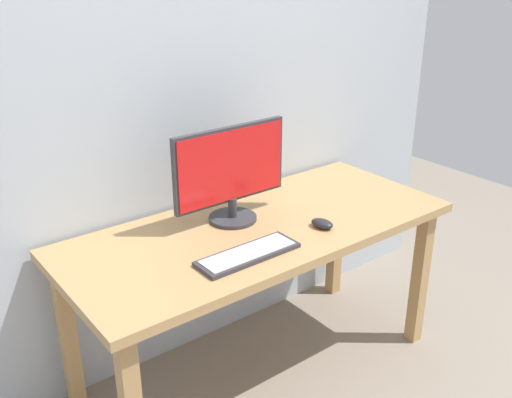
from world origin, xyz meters
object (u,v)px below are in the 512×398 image
Objects in this scene: desk at (259,244)px; mouse at (322,224)px; keyboard_primary at (248,254)px; monitor at (231,172)px.

desk is 16.73× the size of mouse.
mouse reaches higher than keyboard_primary.
keyboard_primary is 0.38m from mouse.
monitor reaches higher than keyboard_primary.
monitor is 0.39m from keyboard_primary.
monitor reaches higher than desk.
keyboard_primary reaches higher than desk.
keyboard_primary is at bearing -136.86° from desk.
keyboard_primary is (-0.20, -0.18, 0.10)m from desk.
monitor is (-0.06, 0.12, 0.30)m from desk.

